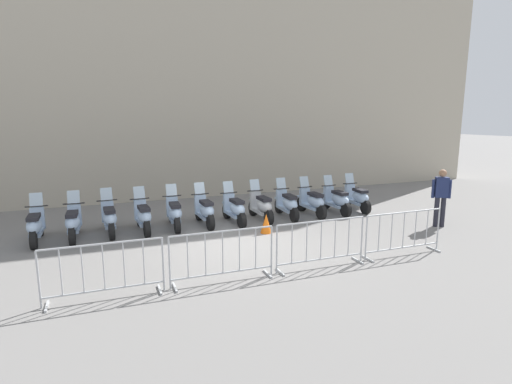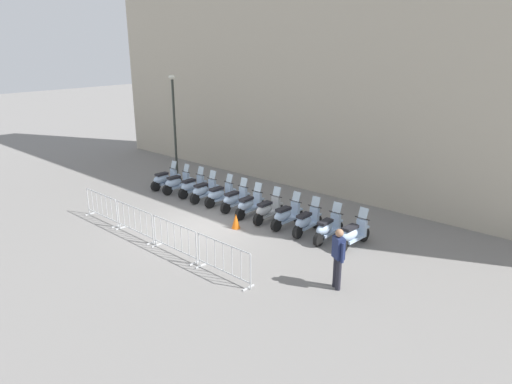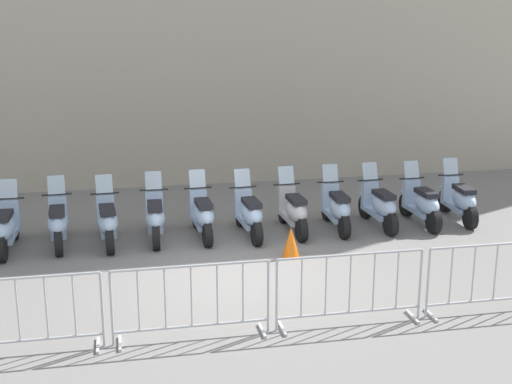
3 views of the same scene
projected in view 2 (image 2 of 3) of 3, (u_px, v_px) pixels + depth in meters
ground_plane at (204, 227)px, 16.52m from camera, size 120.00×120.00×0.00m
building_facade at (327, 44)px, 19.85m from camera, size 27.90×8.10×12.97m
motorcycle_0 at (165, 179)px, 20.99m from camera, size 0.68×1.71×1.24m
motorcycle_1 at (177, 183)px, 20.41m from camera, size 0.72×1.70×1.24m
motorcycle_2 at (192, 186)px, 19.91m from camera, size 0.62×1.72×1.24m
motorcycle_3 at (204, 191)px, 19.25m from camera, size 0.62×1.72×1.24m
motorcycle_4 at (220, 195)px, 18.73m from camera, size 0.72×1.70×1.24m
motorcycle_5 at (235, 199)px, 18.13m from camera, size 0.64×1.72×1.24m
motorcycle_6 at (249, 205)px, 17.46m from camera, size 0.61×1.72×1.24m
motorcycle_7 at (268, 210)px, 16.92m from camera, size 0.64×1.72×1.24m
motorcycle_8 at (286, 216)px, 16.34m from camera, size 0.71×1.71×1.24m
motorcycle_9 at (306, 222)px, 15.75m from camera, size 0.63×1.72×1.24m
motorcycle_10 at (328, 228)px, 15.14m from camera, size 0.64×1.72×1.24m
motorcycle_11 at (353, 234)px, 14.64m from camera, size 0.73×1.70×1.24m
barrier_segment_0 at (102, 207)px, 17.01m from camera, size 2.11×0.84×1.07m
barrier_segment_1 at (135, 221)px, 15.57m from camera, size 2.11×0.84×1.07m
barrier_segment_2 at (175, 239)px, 14.13m from camera, size 2.11×0.84×1.07m
barrier_segment_3 at (223, 260)px, 12.68m from camera, size 2.11×0.84×1.07m
street_lamp at (174, 115)px, 22.53m from camera, size 0.36×0.36×5.08m
officer_near_row_end at (338, 255)px, 11.93m from camera, size 0.43×0.40×1.73m
traffic_cone at (236, 221)px, 16.29m from camera, size 0.32×0.32×0.55m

